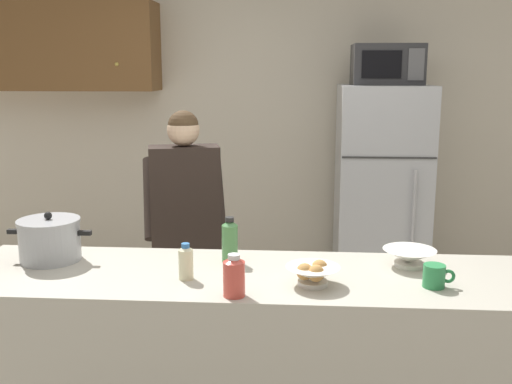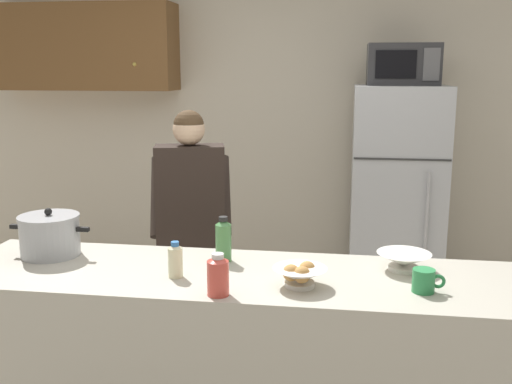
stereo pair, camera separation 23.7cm
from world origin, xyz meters
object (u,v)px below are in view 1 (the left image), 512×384
Objects in this scene: bread_bowl at (313,274)px; empty_bowl at (409,257)px; microwave at (387,65)px; coffee_mug at (435,276)px; bottle_near_edge at (234,276)px; refrigerator at (380,201)px; bottle_far_corner at (230,240)px; cooking_pot at (50,240)px; bottle_mid_counter at (186,262)px; person_near_pot at (185,214)px.

empty_bowl is (0.44, 0.27, -0.00)m from bread_bowl.
microwave is 2.12m from coffee_mug.
bread_bowl is 1.32× the size of bottle_near_edge.
bottle_far_corner is at bearing -118.49° from refrigerator.
cooking_pot is 1.76× the size of bread_bowl.
cooking_pot reaches higher than coffee_mug.
refrigerator is 9.86× the size of bottle_near_edge.
refrigerator is 1.71m from empty_bowl.
coffee_mug is 1.03m from bottle_mid_counter.
microwave is 0.31× the size of person_near_pot.
empty_bowl is (1.65, 0.03, -0.05)m from cooking_pot.
refrigerator is 2.29m from bottle_near_edge.
bread_bowl is 0.54m from bottle_mid_counter.
bottle_near_edge reaches higher than empty_bowl.
bottle_mid_counter is (-1.03, 0.02, 0.03)m from coffee_mug.
coffee_mug is 0.92m from bottle_far_corner.
bottle_mid_counter is at bearing 178.85° from coffee_mug.
microwave is 2.58m from cooking_pot.
bottle_near_edge reaches higher than bottle_mid_counter.
bottle_near_edge is (-0.75, -0.41, 0.04)m from empty_bowl.
microwave is 2.20m from bread_bowl.
microwave is (0.00, -0.02, 0.98)m from refrigerator.
bottle_far_corner is at bearing 163.00° from coffee_mug.
refrigerator is 1.61m from person_near_pot.
bottle_far_corner is (0.16, 0.25, 0.03)m from bottle_mid_counter.
empty_bowl is 0.82m from bottle_far_corner.
refrigerator is at bearing 44.57° from cooking_pot.
microwave is 1.21× the size of cooking_pot.
microwave is at bearing 67.81° from bottle_near_edge.
refrigerator is at bearing 88.68° from coffee_mug.
bottle_mid_counter is (0.68, -0.21, -0.02)m from cooking_pot.
person_near_pot is at bearing 115.90° from bottle_far_corner.
bottle_mid_counter is at bearing -166.43° from empty_bowl.
bottle_far_corner is (0.84, 0.04, 0.00)m from cooking_pot.
person_near_pot is (-1.26, -0.99, 0.13)m from refrigerator.
refrigerator is at bearing 38.05° from person_near_pot.
bottle_mid_counter is at bearing -119.07° from refrigerator.
person_near_pot is at bearing 126.07° from bread_bowl.
bottle_far_corner is at bearing -64.10° from person_near_pot.
refrigerator is 1.96m from coffee_mug.
coffee_mug is 0.83× the size of bottle_mid_counter.
microwave is at bearing 60.65° from bottle_mid_counter.
refrigerator is at bearing 74.65° from bread_bowl.
bread_bowl is at bearing -105.35° from refrigerator.
refrigerator reaches higher than person_near_pot.
person_near_pot is (-1.26, -0.97, -0.86)m from microwave.
cooking_pot is at bearing 172.37° from coffee_mug.
bread_bowl is at bearing -11.36° from cooking_pot.
bread_bowl is 1.43× the size of bottle_mid_counter.
microwave is 2.00× the size of empty_bowl.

